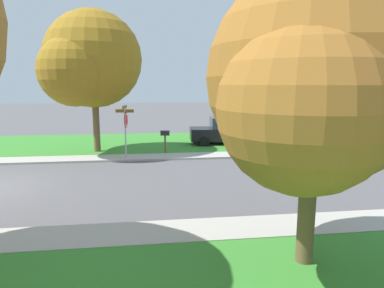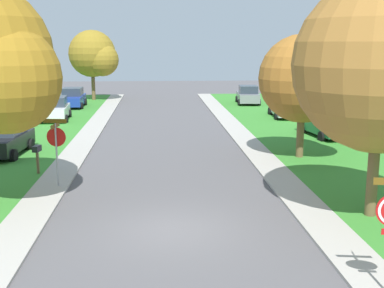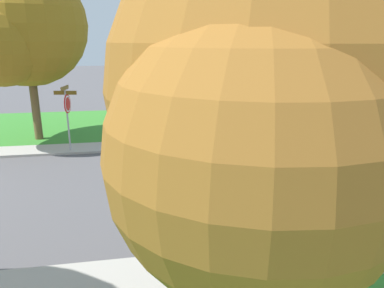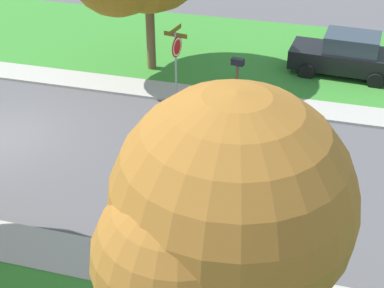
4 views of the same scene
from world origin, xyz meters
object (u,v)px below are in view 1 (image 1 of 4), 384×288
at_px(tree_sidewalk_far, 89,62).
at_px(stop_sign_far_corner, 126,123).
at_px(car_black_near_corner, 225,131).
at_px(tree_across_left, 312,85).
at_px(house_left_setback, 335,101).
at_px(mailbox, 165,136).

bearing_deg(tree_sidewalk_far, stop_sign_far_corner, 46.02).
distance_m(car_black_near_corner, tree_across_left, 15.37).
distance_m(tree_across_left, house_left_setback, 26.46).
relative_size(stop_sign_far_corner, house_left_setback, 0.29).
xyz_separation_m(stop_sign_far_corner, car_black_near_corner, (-3.78, 5.96, -1.01)).
relative_size(stop_sign_far_corner, tree_across_left, 0.46).
height_order(stop_sign_far_corner, car_black_near_corner, stop_sign_far_corner).
relative_size(house_left_setback, mailbox, 7.18).
bearing_deg(car_black_near_corner, stop_sign_far_corner, -57.66).
distance_m(stop_sign_far_corner, car_black_near_corner, 7.13).
height_order(tree_across_left, tree_sidewalk_far, tree_sidewalk_far).
height_order(house_left_setback, mailbox, house_left_setback).
bearing_deg(stop_sign_far_corner, tree_across_left, 20.51).
bearing_deg(tree_sidewalk_far, house_left_setback, 116.03).
xyz_separation_m(tree_sidewalk_far, mailbox, (0.63, 3.98, -3.97)).
height_order(tree_sidewalk_far, house_left_setback, tree_sidewalk_far).
distance_m(tree_sidewalk_far, mailbox, 5.66).
bearing_deg(tree_sidewalk_far, mailbox, 80.96).
relative_size(tree_across_left, tree_sidewalk_far, 0.78).
relative_size(car_black_near_corner, tree_sidewalk_far, 0.57).
bearing_deg(tree_across_left, house_left_setback, 149.20).
distance_m(stop_sign_far_corner, tree_sidewalk_far, 4.11).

